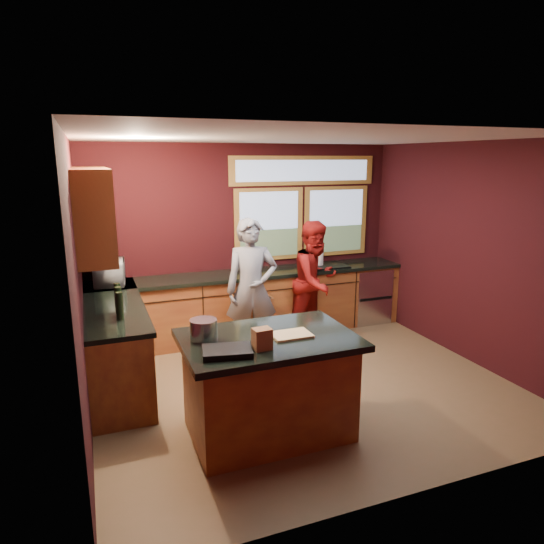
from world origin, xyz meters
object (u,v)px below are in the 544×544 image
person_red (315,281)px  cutting_board (291,335)px  person_grey (252,289)px  stock_pot (204,329)px  island (268,385)px

person_red → cutting_board: (-1.27, -2.10, 0.12)m
person_grey → cutting_board: 1.81m
person_red → stock_pot: (-2.02, -1.90, 0.20)m
cutting_board → stock_pot: stock_pot is taller
island → person_grey: 1.84m
island → cutting_board: (0.20, -0.05, 0.48)m
person_grey → stock_pot: bearing=-111.1°
cutting_board → person_red: bearing=58.9°
person_grey → stock_pot: (-0.98, -1.59, 0.14)m
cutting_board → island: bearing=166.0°
island → cutting_board: cutting_board is taller
island → stock_pot: (-0.55, 0.15, 0.56)m
island → person_red: (1.47, 2.05, 0.36)m
island → person_red: size_ratio=0.93×
cutting_board → stock_pot: size_ratio=1.46×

